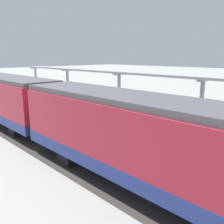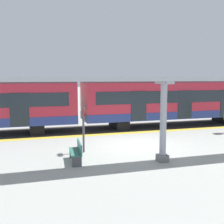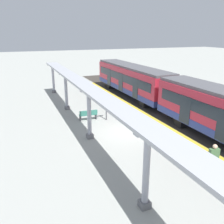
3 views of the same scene
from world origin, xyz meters
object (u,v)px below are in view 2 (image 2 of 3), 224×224
at_px(platform_info_sign, 83,125).
at_px(bench_mid_platform, 77,152).
at_px(canopy_pillar_third, 163,121).
at_px(train_far_carriage, 176,101).

bearing_deg(platform_info_sign, bench_mid_platform, -21.39).
relative_size(canopy_pillar_third, bench_mid_platform, 2.26).
distance_m(canopy_pillar_third, bench_mid_platform, 3.91).
distance_m(train_far_carriage, canopy_pillar_third, 9.46).
bearing_deg(bench_mid_platform, platform_info_sign, 158.61).
bearing_deg(canopy_pillar_third, bench_mid_platform, -105.58).
relative_size(bench_mid_platform, platform_info_sign, 0.69).
distance_m(train_far_carriage, bench_mid_platform, 11.18).
bearing_deg(train_far_carriage, canopy_pillar_third, -32.38).
height_order(train_far_carriage, bench_mid_platform, train_far_carriage).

